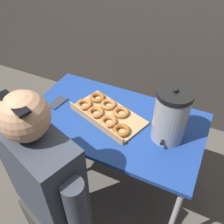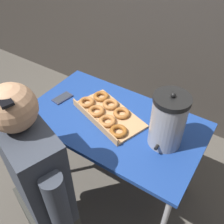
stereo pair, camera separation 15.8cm
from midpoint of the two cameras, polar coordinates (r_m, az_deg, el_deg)
name	(u,v)px [view 1 (the left image)]	position (r m, az deg, el deg)	size (l,w,h in m)	color
ground_plane	(114,182)	(2.18, -1.80, -15.87)	(12.00, 12.00, 0.00)	#4C473F
folding_table	(114,126)	(1.66, -2.28, -3.29)	(1.15, 0.66, 0.73)	navy
donut_box	(106,113)	(1.63, -4.13, -0.41)	(0.54, 0.39, 0.05)	tan
coffee_urn	(171,116)	(1.41, 10.20, -0.97)	(0.20, 0.22, 0.36)	#939399
cell_phone	(58,102)	(1.80, -14.77, 2.06)	(0.10, 0.15, 0.01)	#2D334C
person_seated	(49,195)	(1.47, -17.27, -17.88)	(0.58, 0.35, 1.30)	#33332D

